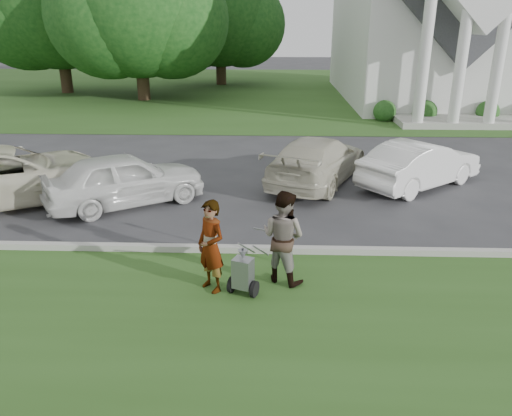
# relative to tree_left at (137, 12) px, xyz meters

# --- Properties ---
(ground) EXTENTS (120.00, 120.00, 0.00)m
(ground) POSITION_rel_tree_left_xyz_m (8.01, -21.99, -5.11)
(ground) COLOR #333335
(ground) RESTS_ON ground
(grass_strip) EXTENTS (80.00, 7.00, 0.01)m
(grass_strip) POSITION_rel_tree_left_xyz_m (8.01, -24.99, -5.11)
(grass_strip) COLOR #2B501B
(grass_strip) RESTS_ON ground
(church_lawn) EXTENTS (80.00, 30.00, 0.01)m
(church_lawn) POSITION_rel_tree_left_xyz_m (8.01, 5.01, -5.11)
(church_lawn) COLOR #2B501B
(church_lawn) RESTS_ON ground
(curb) EXTENTS (80.00, 0.18, 0.15)m
(curb) POSITION_rel_tree_left_xyz_m (8.01, -21.44, -5.04)
(curb) COLOR #9E9E93
(curb) RESTS_ON ground
(tree_left) EXTENTS (10.63, 8.40, 9.71)m
(tree_left) POSITION_rel_tree_left_xyz_m (0.00, 0.00, 0.00)
(tree_left) COLOR #332316
(tree_left) RESTS_ON ground
(tree_far) EXTENTS (11.64, 9.20, 10.73)m
(tree_far) POSITION_rel_tree_left_xyz_m (-6.00, 3.00, 0.58)
(tree_far) COLOR #332316
(tree_far) RESTS_ON ground
(tree_back) EXTENTS (9.61, 7.60, 8.89)m
(tree_back) POSITION_rel_tree_left_xyz_m (4.00, 8.00, -0.38)
(tree_back) COLOR #332316
(tree_back) RESTS_ON ground
(striping_cart) EXTENTS (0.77, 1.11, 0.96)m
(striping_cart) POSITION_rel_tree_left_xyz_m (7.55, -23.16, -4.70)
(striping_cart) COLOR black
(striping_cart) RESTS_ON ground
(person_left) EXTENTS (0.74, 0.74, 1.73)m
(person_left) POSITION_rel_tree_left_xyz_m (6.96, -23.02, -4.25)
(person_left) COLOR #999999
(person_left) RESTS_ON ground
(person_right) EXTENTS (1.10, 1.04, 1.79)m
(person_right) POSITION_rel_tree_left_xyz_m (8.26, -22.62, -4.21)
(person_right) COLOR #999999
(person_right) RESTS_ON ground
(parking_meter_near) EXTENTS (0.09, 0.08, 1.28)m
(parking_meter_near) POSITION_rel_tree_left_xyz_m (8.38, -21.99, -4.31)
(parking_meter_near) COLOR gray
(parking_meter_near) RESTS_ON ground
(car_a) EXTENTS (6.03, 4.91, 1.53)m
(car_a) POSITION_rel_tree_left_xyz_m (0.97, -18.50, -4.35)
(car_a) COLOR beige
(car_a) RESTS_ON ground
(car_b) EXTENTS (4.44, 3.67, 1.43)m
(car_b) POSITION_rel_tree_left_xyz_m (4.12, -18.57, -4.40)
(car_b) COLOR silver
(car_b) RESTS_ON ground
(car_c) EXTENTS (3.75, 5.22, 1.40)m
(car_c) POSITION_rel_tree_left_xyz_m (9.40, -16.42, -4.41)
(car_c) COLOR beige
(car_c) RESTS_ON ground
(car_d) EXTENTS (4.15, 3.72, 1.37)m
(car_d) POSITION_rel_tree_left_xyz_m (12.40, -16.72, -4.43)
(car_d) COLOR white
(car_d) RESTS_ON ground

